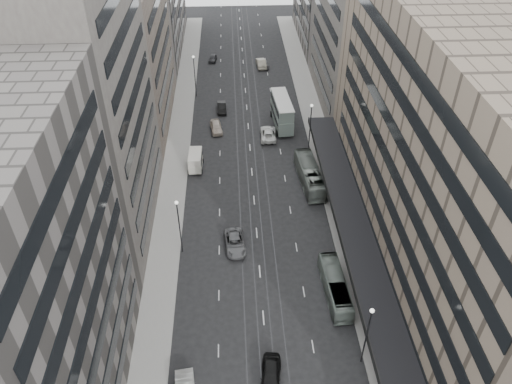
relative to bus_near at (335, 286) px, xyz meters
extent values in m
plane|color=black|center=(-8.50, -3.98, -1.33)|extent=(220.00, 220.00, 0.00)
cube|color=gray|center=(3.50, 33.52, -1.25)|extent=(4.00, 125.00, 0.15)
cube|color=gray|center=(-20.50, 33.52, -1.25)|extent=(4.00, 125.00, 0.15)
cube|color=#746455|center=(13.00, 4.02, 13.67)|extent=(15.00, 60.00, 30.00)
cube|color=black|center=(3.50, 4.02, 2.67)|extent=(4.40, 60.00, 0.50)
cube|color=#4D4743|center=(13.00, 48.02, 10.67)|extent=(15.00, 28.00, 24.00)
cube|color=#4D4743|center=(-30.00, 15.02, 15.67)|extent=(15.00, 26.00, 34.00)
cube|color=#685E51|center=(-30.00, 42.02, 11.17)|extent=(15.00, 28.00, 25.00)
cylinder|color=#262628|center=(1.20, -8.98, 2.67)|extent=(0.16, 0.16, 8.00)
sphere|color=silver|center=(1.20, -8.98, 6.77)|extent=(0.44, 0.44, 0.44)
cylinder|color=#262628|center=(1.20, 31.02, 2.67)|extent=(0.16, 0.16, 8.00)
sphere|color=silver|center=(1.20, 31.02, 6.77)|extent=(0.44, 0.44, 0.44)
cylinder|color=#262628|center=(-18.20, 8.02, 2.67)|extent=(0.16, 0.16, 8.00)
sphere|color=silver|center=(-18.20, 8.02, 6.77)|extent=(0.44, 0.44, 0.44)
cylinder|color=#262628|center=(-18.20, 51.02, 2.67)|extent=(0.16, 0.16, 8.00)
sphere|color=silver|center=(-18.20, 51.02, 6.77)|extent=(0.44, 0.44, 0.44)
imported|color=gray|center=(0.00, 0.00, 0.00)|extent=(2.63, 9.62, 2.66)
imported|color=slate|center=(0.00, 21.72, 0.22)|extent=(3.51, 11.32, 3.10)
cube|color=slate|center=(-2.56, 38.94, 0.40)|extent=(3.35, 9.62, 2.41)
cube|color=slate|center=(-2.56, 38.94, 2.66)|extent=(3.27, 9.24, 2.10)
cube|color=silver|center=(-2.56, 38.94, 3.77)|extent=(3.35, 9.62, 0.13)
cylinder|color=black|center=(-3.61, 35.45, -0.80)|extent=(0.37, 1.07, 1.05)
cylinder|color=black|center=(-0.99, 35.65, -0.80)|extent=(0.37, 1.07, 1.05)
cylinder|color=black|center=(-4.13, 42.23, -0.80)|extent=(0.37, 1.07, 1.05)
cylinder|color=black|center=(-1.52, 42.43, -0.80)|extent=(0.37, 1.07, 1.05)
cube|color=silver|center=(-17.23, 26.50, -0.30)|extent=(2.07, 4.43, 1.35)
cube|color=silver|center=(-17.23, 26.50, 0.91)|extent=(2.02, 4.34, 1.06)
cylinder|color=black|center=(-18.25, 25.07, -0.98)|extent=(0.21, 0.71, 0.70)
cylinder|color=black|center=(-16.27, 25.03, -0.98)|extent=(0.21, 0.71, 0.70)
cylinder|color=black|center=(-18.19, 27.97, -0.98)|extent=(0.21, 0.71, 0.70)
cylinder|color=black|center=(-16.21, 27.93, -0.98)|extent=(0.21, 0.71, 0.70)
imported|color=black|center=(-8.28, -10.65, -0.49)|extent=(2.59, 5.13, 1.68)
imported|color=#5A5A5D|center=(-11.46, 8.47, -0.57)|extent=(3.03, 5.64, 1.51)
imported|color=#BAAA9A|center=(-14.14, 37.67, -0.52)|extent=(2.51, 4.94, 1.61)
imported|color=black|center=(-13.19, 44.78, -0.59)|extent=(1.74, 4.51, 1.47)
imported|color=silver|center=(-5.22, 35.01, -0.55)|extent=(2.81, 5.73, 1.56)
imported|color=slate|center=(-4.10, 64.18, -0.65)|extent=(2.21, 4.77, 1.35)
imported|color=#2B2B2E|center=(-15.22, 67.85, -0.67)|extent=(2.08, 4.05, 1.32)
imported|color=#A19885|center=(-4.67, 64.21, -0.47)|extent=(2.17, 5.34, 1.72)
imported|color=black|center=(4.02, -10.13, -0.19)|extent=(0.86, 0.78, 1.98)
camera|label=1|loc=(-11.19, -38.13, 44.11)|focal=35.00mm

